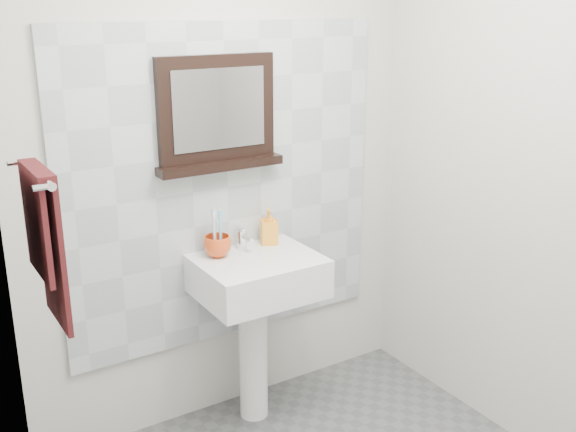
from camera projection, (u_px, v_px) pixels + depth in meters
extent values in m
cube|color=beige|center=(225.00, 165.00, 3.14)|extent=(2.00, 0.01, 2.50)
cube|color=beige|center=(73.00, 296.00, 1.74)|extent=(0.01, 2.20, 2.50)
cube|color=beige|center=(566.00, 188.00, 2.76)|extent=(0.01, 2.20, 2.50)
cube|color=#B2BCC1|center=(227.00, 187.00, 3.16)|extent=(1.60, 0.02, 1.50)
cylinder|color=white|center=(253.00, 353.00, 3.28)|extent=(0.14, 0.14, 0.68)
cube|color=white|center=(258.00, 276.00, 3.11)|extent=(0.55, 0.44, 0.18)
cylinder|color=silver|center=(260.00, 262.00, 3.07)|extent=(0.32, 0.32, 0.02)
cylinder|color=#4C4C4F|center=(260.00, 260.00, 3.06)|extent=(0.04, 0.04, 0.00)
cylinder|color=silver|center=(242.00, 239.00, 3.19)|extent=(0.04, 0.04, 0.09)
cylinder|color=silver|center=(246.00, 238.00, 3.14)|extent=(0.02, 0.10, 0.02)
cube|color=silver|center=(240.00, 228.00, 3.18)|extent=(0.02, 0.07, 0.01)
imported|color=#CF4718|center=(217.00, 246.00, 3.08)|extent=(0.15, 0.15, 0.10)
cylinder|color=white|center=(214.00, 236.00, 3.05)|extent=(0.01, 0.01, 0.19)
cube|color=white|center=(214.00, 214.00, 3.02)|extent=(0.01, 0.01, 0.03)
cylinder|color=#61B3DD|center=(221.00, 235.00, 3.07)|extent=(0.01, 0.01, 0.19)
cube|color=#61B3DD|center=(220.00, 213.00, 3.03)|extent=(0.01, 0.01, 0.03)
cylinder|color=white|center=(215.00, 234.00, 3.08)|extent=(0.01, 0.01, 0.19)
cube|color=white|center=(215.00, 212.00, 3.05)|extent=(0.01, 0.01, 0.03)
cylinder|color=#61B3DD|center=(214.00, 234.00, 3.07)|extent=(0.01, 0.01, 0.19)
cube|color=#61B3DD|center=(213.00, 213.00, 3.04)|extent=(0.01, 0.01, 0.03)
cylinder|color=white|center=(220.00, 234.00, 3.08)|extent=(0.01, 0.01, 0.19)
cube|color=white|center=(220.00, 212.00, 3.05)|extent=(0.01, 0.01, 0.03)
cylinder|color=#61B3DD|center=(220.00, 235.00, 3.06)|extent=(0.01, 0.01, 0.19)
cube|color=#61B3DD|center=(220.00, 214.00, 3.02)|extent=(0.01, 0.01, 0.03)
imported|color=orange|center=(269.00, 226.00, 3.24)|extent=(0.10, 0.10, 0.17)
cube|color=black|center=(216.00, 108.00, 3.00)|extent=(0.56, 0.06, 0.47)
cube|color=#99999E|center=(219.00, 109.00, 2.97)|extent=(0.45, 0.01, 0.36)
cube|color=black|center=(220.00, 165.00, 3.05)|extent=(0.60, 0.11, 0.04)
cylinder|color=silver|center=(37.00, 173.00, 2.16)|extent=(0.03, 0.40, 0.03)
cylinder|color=silver|center=(41.00, 188.00, 1.99)|extent=(0.05, 0.02, 0.02)
cylinder|color=silver|center=(15.00, 163.00, 2.30)|extent=(0.05, 0.02, 0.02)
cube|color=black|center=(52.00, 251.00, 2.25)|extent=(0.02, 0.30, 0.52)
cube|color=black|center=(37.00, 227.00, 2.21)|extent=(0.02, 0.30, 0.34)
cube|color=black|center=(37.00, 172.00, 2.16)|extent=(0.06, 0.30, 0.03)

